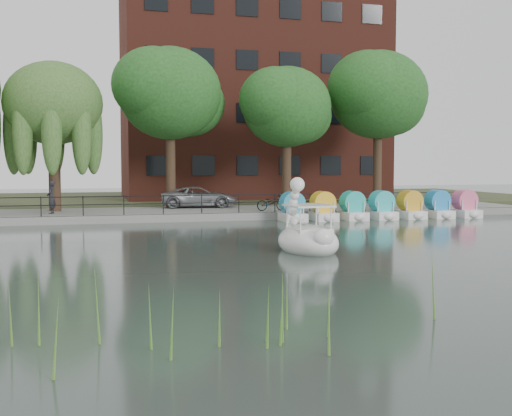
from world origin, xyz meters
name	(u,v)px	position (x,y,z in m)	size (l,w,h in m)	color
ground_plane	(273,256)	(0.00, 0.00, 0.00)	(120.00, 120.00, 0.00)	#3F4D49
promenade	(193,213)	(0.00, 16.00, 0.20)	(40.00, 6.00, 0.40)	gray
kerb	(202,218)	(0.00, 13.05, 0.20)	(40.00, 0.25, 0.40)	gray
land_strip	(164,200)	(0.00, 30.00, 0.18)	(60.00, 22.00, 0.36)	#47512D
railing	(202,199)	(0.00, 13.25, 1.15)	(32.00, 0.05, 1.00)	black
apartment_building	(252,83)	(7.00, 29.97, 9.36)	(20.00, 10.07, 18.00)	#4C1E16
willow_mid	(53,104)	(-7.50, 17.00, 6.25)	(5.32, 5.32, 8.15)	#473323
broadleaf_center	(170,94)	(-1.00, 18.00, 7.06)	(6.00, 6.00, 9.25)	#473323
broadleaf_right	(287,108)	(6.00, 17.50, 6.39)	(5.40, 5.40, 8.32)	#473323
broadleaf_far	(378,95)	(12.50, 18.50, 7.40)	(6.30, 6.30, 9.71)	#473323
minivan	(199,195)	(0.64, 17.84, 1.12)	(5.14, 2.36, 1.43)	gray
bicycle	(272,202)	(4.08, 14.15, 0.90)	(1.72, 0.60, 1.00)	gray
pedestrian	(51,195)	(-7.60, 14.95, 1.39)	(0.71, 0.48, 1.98)	black
swan_boat	(307,235)	(1.50, 0.90, 0.55)	(2.06, 3.15, 2.53)	white
pedal_boat_row	(382,208)	(9.67, 11.94, 0.61)	(11.35, 1.70, 1.40)	white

